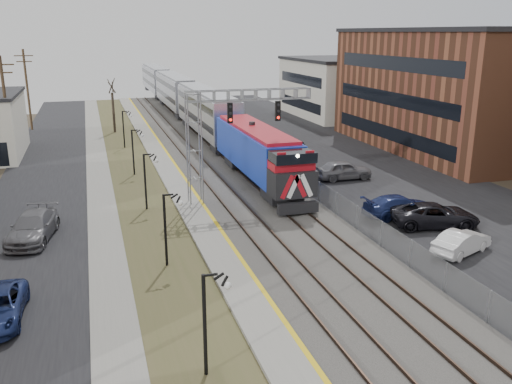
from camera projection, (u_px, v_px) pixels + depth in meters
name	position (u px, v px, depth m)	size (l,w,h in m)	color
street_west	(40.00, 191.00, 42.29)	(7.00, 120.00, 0.04)	black
sidewalk	(100.00, 186.00, 43.55)	(2.00, 120.00, 0.08)	gray
grass_median	(138.00, 184.00, 44.39)	(4.00, 120.00, 0.06)	#474927
platform	(174.00, 180.00, 45.21)	(2.00, 120.00, 0.24)	gray
ballast_bed	(232.00, 176.00, 46.62)	(8.00, 120.00, 0.20)	#595651
parking_lot	(358.00, 167.00, 50.01)	(16.00, 120.00, 0.04)	black
platform_edge	(185.00, 178.00, 45.42)	(0.24, 120.00, 0.01)	gold
track_near	(209.00, 175.00, 46.01)	(1.58, 120.00, 0.15)	#2D2119
track_far	(249.00, 172.00, 46.99)	(1.58, 120.00, 0.15)	#2D2119
train	(184.00, 99.00, 76.21)	(3.00, 85.85, 5.33)	#1636B8
signal_gantry	(218.00, 127.00, 37.86)	(9.00, 1.07, 8.15)	gray
lampposts	(165.00, 229.00, 28.51)	(0.14, 62.14, 4.00)	black
fence	(278.00, 164.00, 47.60)	(0.04, 120.00, 1.60)	gray
bare_trees	(25.00, 149.00, 44.79)	(12.30, 42.30, 5.95)	#382D23
car_lot_b	(462.00, 243.00, 30.23)	(1.41, 4.05, 1.33)	white
car_lot_c	(435.00, 216.00, 34.38)	(2.51, 5.45, 1.51)	black
car_lot_d	(399.00, 207.00, 36.29)	(2.04, 5.02, 1.46)	navy
car_lot_e	(343.00, 170.00, 45.50)	(1.92, 4.78, 1.63)	gray
car_lot_f	(282.00, 151.00, 53.90)	(1.35, 3.86, 1.27)	#0D431E
car_street_b	(33.00, 227.00, 32.23)	(2.23, 5.48, 1.59)	slate
car_lot_g	(282.00, 143.00, 56.98)	(2.05, 5.03, 1.46)	black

